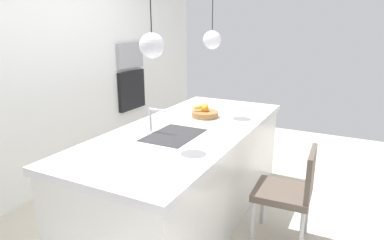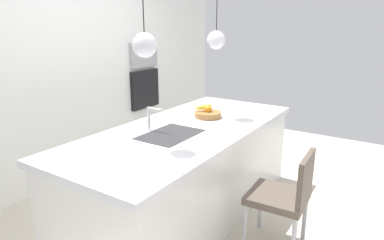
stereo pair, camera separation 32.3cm
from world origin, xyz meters
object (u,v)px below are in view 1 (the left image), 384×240
(fruit_bowl, at_px, (205,113))
(microwave, at_px, (129,55))
(oven, at_px, (131,90))
(chair_near, at_px, (290,190))

(fruit_bowl, height_order, microwave, microwave)
(oven, bearing_deg, fruit_bowl, -117.21)
(fruit_bowl, bearing_deg, oven, 62.79)
(microwave, distance_m, oven, 0.50)
(oven, xyz_separation_m, chair_near, (-1.26, -2.57, -0.41))
(microwave, xyz_separation_m, oven, (0.00, 0.00, -0.50))
(chair_near, bearing_deg, microwave, 63.88)
(fruit_bowl, relative_size, oven, 0.50)
(fruit_bowl, xyz_separation_m, microwave, (0.80, 1.56, 0.47))
(microwave, height_order, oven, microwave)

